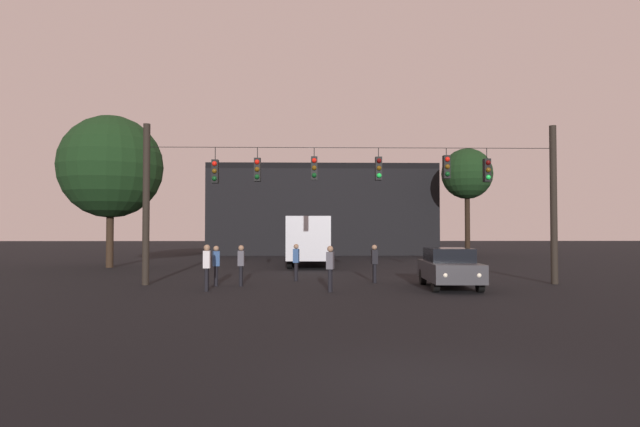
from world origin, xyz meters
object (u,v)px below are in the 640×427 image
object	(u,v)px
city_bus	(311,236)
pedestrian_far_side	(296,260)
pedestrian_crossing_right	(374,261)
pedestrian_trailing	(330,266)
tree_behind_building	(111,167)
pedestrian_crossing_left	(207,265)
pedestrian_near_bus	(241,263)
tree_left_silhouette	(467,174)
car_near_right	(449,267)
pedestrian_crossing_center	(216,263)

from	to	relation	value
city_bus	pedestrian_far_side	xyz separation A→B (m)	(-0.74, -11.85, -0.96)
city_bus	pedestrian_crossing_right	distance (m)	13.12
pedestrian_trailing	tree_behind_building	xyz separation A→B (m)	(-12.53, 13.38, 5.05)
pedestrian_trailing	pedestrian_far_side	distance (m)	4.56
pedestrian_crossing_left	pedestrian_near_bus	size ratio (longest dim) A/B	1.05
pedestrian_near_bus	pedestrian_trailing	xyz separation A→B (m)	(3.44, -2.17, 0.02)
pedestrian_trailing	tree_left_silhouette	world-z (taller)	tree_left_silhouette
car_near_right	pedestrian_crossing_left	xyz separation A→B (m)	(-9.05, -0.89, 0.16)
car_near_right	pedestrian_crossing_center	size ratio (longest dim) A/B	2.78
car_near_right	pedestrian_crossing_center	xyz separation A→B (m)	(-9.04, 1.04, 0.10)
pedestrian_far_side	tree_behind_building	world-z (taller)	tree_behind_building
pedestrian_crossing_left	pedestrian_far_side	xyz separation A→B (m)	(3.15, 4.03, -0.05)
pedestrian_crossing_center	tree_behind_building	distance (m)	14.66
city_bus	pedestrian_far_side	size ratio (longest dim) A/B	6.89
city_bus	pedestrian_trailing	xyz separation A→B (m)	(0.56, -16.22, -0.94)
pedestrian_crossing_right	tree_left_silhouette	size ratio (longest dim) A/B	0.18
car_near_right	pedestrian_crossing_right	bearing A→B (deg)	140.22
pedestrian_crossing_right	pedestrian_trailing	world-z (taller)	pedestrian_trailing
city_bus	pedestrian_near_bus	xyz separation A→B (m)	(-2.87, -14.05, -0.96)
pedestrian_crossing_center	tree_left_silhouette	size ratio (longest dim) A/B	0.18
pedestrian_crossing_center	tree_left_silhouette	distance (m)	28.57
car_near_right	tree_left_silhouette	size ratio (longest dim) A/B	0.50
city_bus	tree_left_silhouette	bearing A→B (deg)	34.07
pedestrian_crossing_center	pedestrian_near_bus	size ratio (longest dim) A/B	0.99
pedestrian_crossing_center	car_near_right	bearing A→B (deg)	-6.57
car_near_right	pedestrian_crossing_left	size ratio (longest dim) A/B	2.61
pedestrian_near_bus	pedestrian_trailing	distance (m)	4.06
pedestrian_crossing_center	pedestrian_trailing	bearing A→B (deg)	-26.96
pedestrian_crossing_right	tree_left_silhouette	distance (m)	24.40
pedestrian_near_bus	tree_left_silhouette	world-z (taller)	tree_left_silhouette
tree_left_silhouette	pedestrian_crossing_right	bearing A→B (deg)	-115.30
pedestrian_near_bus	pedestrian_crossing_left	bearing A→B (deg)	-119.11
pedestrian_crossing_center	pedestrian_far_side	xyz separation A→B (m)	(3.13, 2.11, 0.01)
pedestrian_crossing_right	tree_behind_building	bearing A→B (deg)	145.46
city_bus	car_near_right	bearing A→B (deg)	-71.01
car_near_right	tree_behind_building	size ratio (longest dim) A/B	0.49
pedestrian_crossing_right	pedestrian_trailing	distance (m)	3.93
pedestrian_crossing_left	tree_left_silhouette	xyz separation A→B (m)	(16.58, 24.46, 5.79)
car_near_right	pedestrian_near_bus	world-z (taller)	pedestrian_near_bus
pedestrian_crossing_right	pedestrian_trailing	size ratio (longest dim) A/B	0.97
pedestrian_crossing_center	pedestrian_far_side	bearing A→B (deg)	33.90
car_near_right	pedestrian_trailing	size ratio (longest dim) A/B	2.68
pedestrian_trailing	pedestrian_far_side	bearing A→B (deg)	106.66
car_near_right	pedestrian_near_bus	size ratio (longest dim) A/B	2.73
city_bus	pedestrian_far_side	world-z (taller)	city_bus
car_near_right	tree_behind_building	xyz separation A→B (m)	(-17.12, 12.16, 5.18)
pedestrian_near_bus	tree_behind_building	world-z (taller)	tree_behind_building
pedestrian_crossing_right	pedestrian_crossing_left	bearing A→B (deg)	-154.71
pedestrian_crossing_right	pedestrian_near_bus	xyz separation A→B (m)	(-5.43, -1.22, 0.01)
car_near_right	pedestrian_crossing_center	bearing A→B (deg)	173.43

